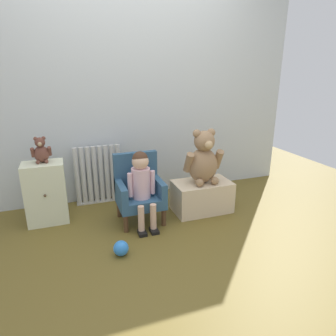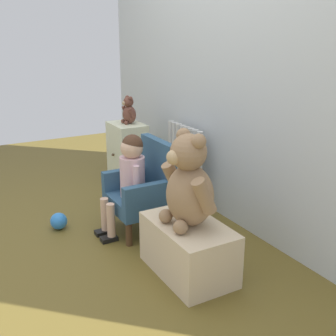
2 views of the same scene
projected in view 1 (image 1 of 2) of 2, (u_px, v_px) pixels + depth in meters
ground_plane at (168, 249)px, 2.42m from camera, size 6.00×6.00×0.00m
back_wall at (129, 88)px, 3.14m from camera, size 3.80×0.05×2.40m
radiator at (98, 175)px, 3.18m from camera, size 0.50×0.05×0.63m
small_dresser at (46, 193)px, 2.78m from camera, size 0.36×0.28×0.58m
child_armchair at (139, 190)px, 2.82m from camera, size 0.42×0.38×0.64m
child_figure at (141, 179)px, 2.68m from camera, size 0.25×0.35×0.70m
low_bench at (202, 196)px, 3.04m from camera, size 0.57×0.35×0.31m
large_teddy_bear at (203, 160)px, 2.91m from camera, size 0.39×0.27×0.54m
small_teddy_bear at (41, 151)px, 2.68m from camera, size 0.17×0.12×0.24m
toy_ball at (121, 248)px, 2.32m from camera, size 0.12×0.12×0.12m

